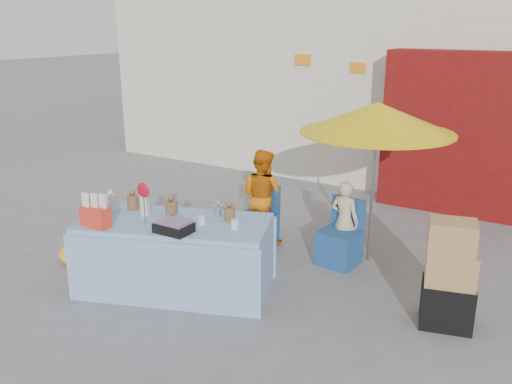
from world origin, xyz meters
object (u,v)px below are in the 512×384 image
Objects in this scene: vendor_orange at (262,196)px; vendor_beige at (344,221)px; chair_right at (339,245)px; chair_left at (257,227)px; umbrella at (377,118)px; box_stack at (449,278)px; market_table at (175,254)px.

vendor_orange reaches higher than vendor_beige.
vendor_orange is (-1.25, 0.13, 0.42)m from chair_right.
chair_left is at bearing -174.51° from chair_right.
umbrella is (1.55, 0.28, 1.64)m from chair_left.
box_stack is at bearing -10.87° from chair_left.
box_stack is (2.80, -0.82, 0.27)m from chair_left.
market_table is 2.93m from umbrella.
umbrella reaches higher than box_stack.
vendor_orange is at bearing 66.10° from market_table.
chair_left and chair_right have the same top height.
umbrella is 2.15m from box_stack.
chair_left is at bearing -169.60° from umbrella.
vendor_orange reaches higher than box_stack.
market_table reaches higher than box_stack.
chair_left is 0.41× the size of umbrella.
box_stack is (1.25, -1.10, -1.36)m from umbrella.
vendor_beige is 0.52× the size of umbrella.
box_stack reaches higher than chair_left.
market_table is 2.85× the size of chair_right.
market_table reaches higher than chair_right.
market_table is 1.81m from vendor_orange.
box_stack reaches higher than vendor_beige.
box_stack is at bearing 153.80° from vendor_beige.
chair_left is 1.29m from vendor_beige.
chair_left is at bearing 11.63° from vendor_beige.
chair_left is at bearing 96.13° from vendor_orange.
umbrella reaches higher than chair_left.
vendor_beige is at bearing 96.13° from chair_right.
vendor_beige is 1.39m from umbrella.
vendor_beige is at bearing -153.43° from umbrella.
chair_right is at bearing 152.03° from box_stack.
umbrella is at bearing 28.95° from market_table.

